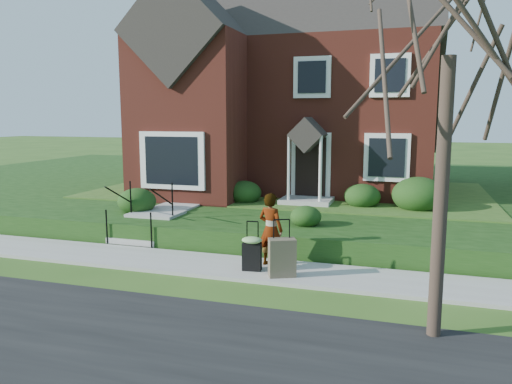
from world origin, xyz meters
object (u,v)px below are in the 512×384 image
at_px(woman, 271,229).
at_px(suitcase_olive, 282,257).
at_px(suitcase_black, 252,251).
at_px(front_steps, 148,223).
at_px(tree_verge, 451,27).

distance_m(woman, suitcase_olive, 0.90).
bearing_deg(suitcase_black, front_steps, 143.89).
bearing_deg(tree_verge, woman, 142.71).
bearing_deg(suitcase_olive, tree_verge, -57.25).
bearing_deg(suitcase_olive, suitcase_black, 140.17).
height_order(front_steps, tree_verge, tree_verge).
bearing_deg(front_steps, suitcase_olive, -26.93).
height_order(suitcase_olive, tree_verge, tree_verge).
xyz_separation_m(suitcase_black, tree_verge, (3.64, -2.09, 4.13)).
xyz_separation_m(suitcase_black, suitcase_olive, (0.72, -0.20, -0.02)).
height_order(woman, suitcase_black, woman).
distance_m(front_steps, suitcase_olive, 4.91).
bearing_deg(suitcase_black, woman, 51.49).
distance_m(front_steps, tree_verge, 9.35).
relative_size(suitcase_olive, tree_verge, 0.18).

